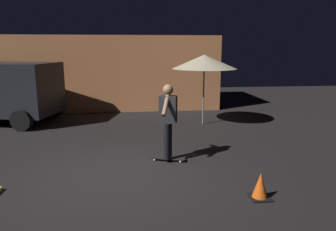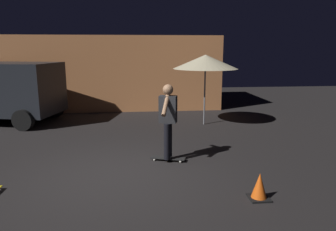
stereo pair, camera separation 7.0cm
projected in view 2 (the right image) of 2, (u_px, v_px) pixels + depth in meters
name	position (u px, v px, depth m)	size (l,w,h in m)	color
ground_plane	(115.00, 176.00, 6.36)	(28.00, 28.00, 0.00)	black
low_building	(100.00, 71.00, 14.17)	(10.10, 3.89, 3.00)	#C67A47
patio_umbrella	(205.00, 62.00, 10.24)	(2.10, 2.10, 2.30)	slate
skateboard_ridden	(168.00, 158.00, 7.21)	(0.80, 0.43, 0.07)	black
skater	(168.00, 116.00, 7.01)	(0.43, 0.96, 1.67)	black
traffic_cone	(259.00, 187.00, 5.35)	(0.34, 0.34, 0.46)	black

